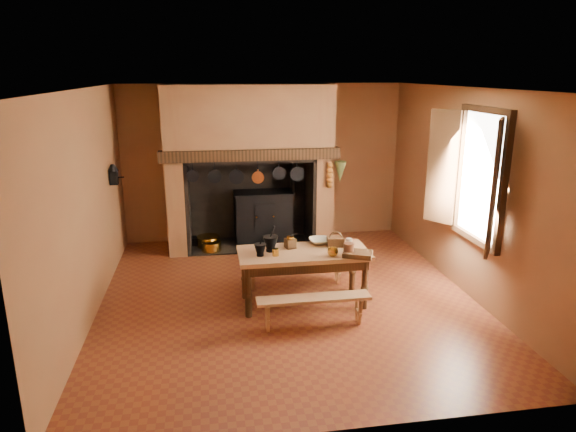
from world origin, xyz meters
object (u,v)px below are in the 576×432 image
object	(u,v)px
iron_range	(264,216)
mixing_bowl	(320,241)
wicker_basket	(335,241)
coffee_grinder	(290,243)
bench_front	(314,304)
work_table	(303,259)

from	to	relation	value
iron_range	mixing_bowl	bearing A→B (deg)	-78.20
mixing_bowl	wicker_basket	world-z (taller)	wicker_basket
iron_range	coffee_grinder	xyz separation A→B (m)	(0.07, -2.50, 0.33)
bench_front	work_table	bearing A→B (deg)	90.00
work_table	coffee_grinder	distance (m)	0.29
work_table	wicker_basket	distance (m)	0.51
work_table	coffee_grinder	bearing A→B (deg)	134.53
work_table	mixing_bowl	world-z (taller)	mixing_bowl
mixing_bowl	wicker_basket	size ratio (longest dim) A/B	1.25
coffee_grinder	mixing_bowl	world-z (taller)	coffee_grinder
coffee_grinder	mixing_bowl	distance (m)	0.44
iron_range	work_table	world-z (taller)	iron_range
iron_range	coffee_grinder	world-z (taller)	iron_range
work_table	coffee_grinder	xyz separation A→B (m)	(-0.15, 0.15, 0.19)
iron_range	wicker_basket	world-z (taller)	iron_range
coffee_grinder	mixing_bowl	size ratio (longest dim) A/B	0.68
iron_range	mixing_bowl	xyz separation A→B (m)	(0.50, -2.38, 0.29)
bench_front	iron_range	bearing A→B (deg)	93.87
iron_range	work_table	size ratio (longest dim) A/B	0.94
iron_range	bench_front	distance (m)	3.33
wicker_basket	bench_front	bearing A→B (deg)	-114.66
bench_front	wicker_basket	bearing A→B (deg)	60.10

